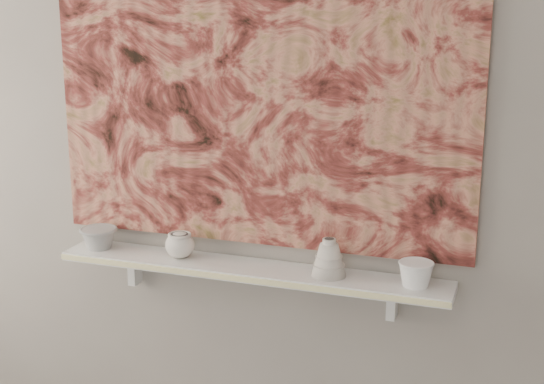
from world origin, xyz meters
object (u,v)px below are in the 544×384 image
at_px(shelf, 249,270).
at_px(bowl_white, 416,274).
at_px(cup_cream, 180,245).
at_px(bowl_grey, 99,238).
at_px(bell_vessel, 329,257).
at_px(painting, 257,87).

distance_m(shelf, bowl_white, 0.58).
bearing_deg(cup_cream, bowl_grey, 180.00).
bearing_deg(cup_cream, bowl_white, 0.00).
relative_size(shelf, bell_vessel, 10.83).
xyz_separation_m(bowl_grey, cup_cream, (0.33, 0.00, 0.01)).
xyz_separation_m(cup_cream, bell_vessel, (0.55, 0.00, 0.02)).
relative_size(painting, bowl_white, 13.09).
bearing_deg(bowl_grey, painting, 7.67).
bearing_deg(shelf, painting, 90.00).
bearing_deg(painting, shelf, -90.00).
height_order(painting, bowl_grey, painting).
xyz_separation_m(shelf, bowl_white, (0.57, 0.00, 0.06)).
height_order(painting, bowl_white, painting).
height_order(bowl_grey, bell_vessel, bell_vessel).
distance_m(cup_cream, bowl_white, 0.84).
bearing_deg(bell_vessel, painting, 164.17).
distance_m(shelf, cup_cream, 0.27).
bearing_deg(shelf, bowl_grey, 180.00).
height_order(painting, bell_vessel, painting).
relative_size(shelf, bowl_grey, 9.99).
xyz_separation_m(bowl_grey, bell_vessel, (0.88, 0.00, 0.02)).
xyz_separation_m(bell_vessel, bowl_white, (0.29, 0.00, -0.02)).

